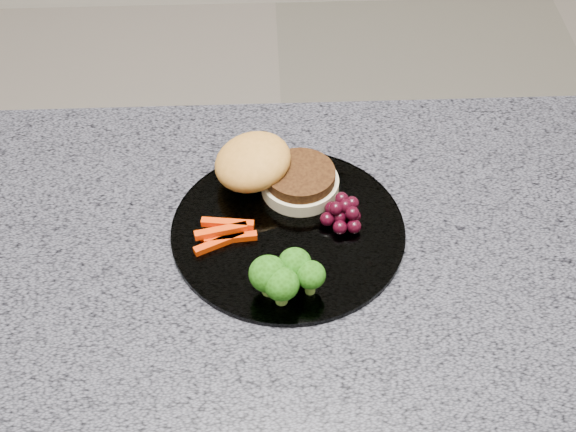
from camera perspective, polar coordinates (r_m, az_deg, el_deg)
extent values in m
cube|color=#4F4F59|center=(0.86, 2.35, -5.50)|extent=(1.20, 0.60, 0.04)
cylinder|color=white|center=(0.89, 0.00, -1.02)|extent=(0.26, 0.26, 0.01)
cylinder|color=#C8B78C|center=(0.92, 0.86, 2.24)|extent=(0.09, 0.09, 0.02)
cylinder|color=#3D210B|center=(0.91, 0.87, 2.91)|extent=(0.09, 0.09, 0.01)
ellipsoid|color=#BE7B2F|center=(0.92, -2.52, 3.56)|extent=(0.09, 0.09, 0.05)
cube|color=red|center=(0.88, -4.47, -1.07)|extent=(0.06, 0.02, 0.01)
cube|color=red|center=(0.88, -4.11, -1.57)|extent=(0.06, 0.01, 0.01)
cube|color=red|center=(0.87, -4.92, -1.90)|extent=(0.06, 0.03, 0.01)
cube|color=red|center=(0.88, -4.31, -0.53)|extent=(0.06, 0.02, 0.01)
cube|color=red|center=(0.87, -4.80, -1.06)|extent=(0.06, 0.02, 0.01)
cylinder|color=olive|center=(0.82, -1.39, -5.06)|extent=(0.01, 0.01, 0.02)
ellipsoid|color=#163E08|center=(0.81, -1.42, -4.13)|extent=(0.04, 0.04, 0.04)
cylinder|color=olive|center=(0.83, 0.48, -4.25)|extent=(0.01, 0.01, 0.02)
ellipsoid|color=#163E08|center=(0.82, 0.48, -3.39)|extent=(0.03, 0.03, 0.03)
cylinder|color=olive|center=(0.82, -0.46, -5.73)|extent=(0.01, 0.01, 0.02)
ellipsoid|color=#163E08|center=(0.80, -0.47, -4.85)|extent=(0.04, 0.04, 0.03)
cylinder|color=olive|center=(0.82, 1.59, -5.01)|extent=(0.01, 0.01, 0.02)
ellipsoid|color=#163E08|center=(0.81, 1.62, -4.21)|extent=(0.03, 0.03, 0.03)
sphere|color=black|center=(0.89, 3.70, -0.07)|extent=(0.02, 0.02, 0.02)
sphere|color=black|center=(0.89, 4.70, -0.02)|extent=(0.02, 0.02, 0.02)
sphere|color=black|center=(0.90, 4.34, 0.65)|extent=(0.02, 0.02, 0.02)
sphere|color=black|center=(0.90, 3.13, 0.54)|extent=(0.02, 0.02, 0.02)
sphere|color=black|center=(0.89, 2.80, -0.22)|extent=(0.02, 0.02, 0.02)
sphere|color=black|center=(0.88, 3.72, -0.80)|extent=(0.02, 0.02, 0.02)
sphere|color=black|center=(0.88, 4.73, -0.74)|extent=(0.02, 0.02, 0.02)
sphere|color=black|center=(0.89, 4.11, 0.74)|extent=(0.02, 0.02, 0.02)
sphere|color=black|center=(0.88, 3.42, 0.57)|extent=(0.02, 0.02, 0.02)
sphere|color=black|center=(0.88, 4.60, 0.21)|extent=(0.02, 0.02, 0.02)
sphere|color=black|center=(0.89, 3.84, 1.24)|extent=(0.02, 0.02, 0.02)
sphere|color=black|center=(0.89, 4.57, 0.93)|extent=(0.02, 0.02, 0.02)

